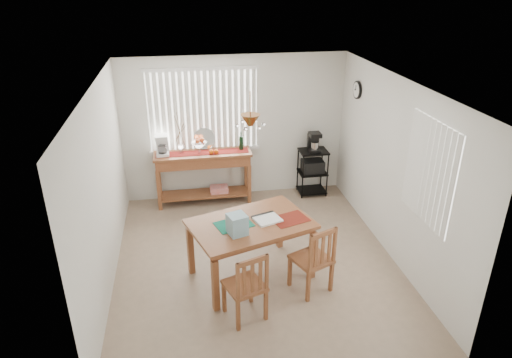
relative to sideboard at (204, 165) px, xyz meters
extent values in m
cube|color=#9D836A|center=(0.60, -1.99, -0.73)|extent=(4.00, 4.50, 0.01)
cube|color=silver|center=(0.60, 0.31, 0.58)|extent=(4.00, 0.10, 2.60)
cube|color=silver|center=(0.60, -4.29, 0.58)|extent=(4.00, 0.10, 2.60)
cube|color=silver|center=(-1.45, -1.99, 0.58)|extent=(0.10, 4.50, 2.60)
cube|color=silver|center=(2.65, -1.99, 0.58)|extent=(0.10, 4.50, 2.60)
cube|color=white|center=(0.60, -1.99, 1.93)|extent=(4.00, 4.50, 0.10)
cube|color=white|center=(0.05, 0.26, 0.93)|extent=(1.90, 0.01, 1.40)
cube|color=white|center=(-0.85, 0.25, 0.93)|extent=(0.07, 0.03, 1.40)
cube|color=white|center=(-0.74, 0.25, 0.93)|extent=(0.07, 0.03, 1.40)
cube|color=white|center=(-0.64, 0.25, 0.93)|extent=(0.07, 0.03, 1.40)
cube|color=white|center=(-0.53, 0.25, 0.93)|extent=(0.07, 0.03, 1.40)
cube|color=white|center=(-0.43, 0.25, 0.93)|extent=(0.07, 0.03, 1.40)
cube|color=white|center=(-0.32, 0.25, 0.93)|extent=(0.07, 0.03, 1.40)
cube|color=white|center=(-0.21, 0.25, 0.93)|extent=(0.07, 0.03, 1.40)
cube|color=white|center=(-0.11, 0.25, 0.93)|extent=(0.07, 0.03, 1.40)
cube|color=white|center=(0.00, 0.25, 0.93)|extent=(0.07, 0.03, 1.40)
cube|color=white|center=(0.10, 0.25, 0.93)|extent=(0.07, 0.03, 1.40)
cube|color=white|center=(0.21, 0.25, 0.93)|extent=(0.07, 0.03, 1.40)
cube|color=white|center=(0.31, 0.25, 0.93)|extent=(0.07, 0.03, 1.40)
cube|color=white|center=(0.42, 0.25, 0.93)|extent=(0.07, 0.03, 1.40)
cube|color=white|center=(0.52, 0.25, 0.93)|extent=(0.07, 0.03, 1.40)
cube|color=white|center=(0.63, 0.25, 0.93)|extent=(0.07, 0.03, 1.40)
cube|color=white|center=(0.74, 0.25, 0.93)|extent=(0.07, 0.03, 1.40)
cube|color=white|center=(0.84, 0.25, 0.93)|extent=(0.07, 0.03, 1.40)
cube|color=white|center=(0.95, 0.25, 0.93)|extent=(0.07, 0.03, 1.40)
cube|color=white|center=(0.05, 0.23, 0.20)|extent=(1.98, 0.06, 0.06)
cube|color=white|center=(0.05, 0.23, 1.66)|extent=(1.98, 0.06, 0.06)
cube|color=white|center=(2.59, -2.89, 0.93)|extent=(0.01, 1.10, 1.30)
cube|color=white|center=(2.58, -3.38, 0.93)|extent=(0.03, 0.07, 1.30)
cube|color=white|center=(2.58, -3.27, 0.93)|extent=(0.03, 0.07, 1.30)
cube|color=white|center=(2.58, -3.16, 0.93)|extent=(0.03, 0.07, 1.30)
cube|color=white|center=(2.58, -3.05, 0.93)|extent=(0.03, 0.07, 1.30)
cube|color=white|center=(2.58, -2.94, 0.93)|extent=(0.03, 0.07, 1.30)
cube|color=white|center=(2.58, -2.83, 0.93)|extent=(0.03, 0.07, 1.30)
cube|color=white|center=(2.58, -2.72, 0.93)|extent=(0.03, 0.07, 1.30)
cube|color=white|center=(2.58, -2.61, 0.93)|extent=(0.03, 0.07, 1.30)
cube|color=white|center=(2.58, -2.50, 0.93)|extent=(0.03, 0.07, 1.30)
cube|color=white|center=(2.58, -2.39, 0.93)|extent=(0.03, 0.07, 1.30)
cylinder|color=black|center=(2.57, -0.44, 1.36)|extent=(0.04, 0.30, 0.30)
cylinder|color=white|center=(2.55, -0.44, 1.36)|extent=(0.01, 0.25, 0.25)
cylinder|color=brown|center=(0.48, -2.34, 1.71)|extent=(0.01, 0.01, 0.34)
cone|color=brown|center=(0.48, -2.34, 1.53)|extent=(0.24, 0.24, 0.14)
sphere|color=white|center=(0.64, -2.34, 1.47)|extent=(0.05, 0.05, 0.05)
sphere|color=white|center=(0.56, -2.20, 1.47)|extent=(0.05, 0.05, 0.05)
sphere|color=white|center=(0.40, -2.20, 1.47)|extent=(0.05, 0.05, 0.05)
sphere|color=white|center=(0.32, -2.34, 1.47)|extent=(0.05, 0.05, 0.05)
sphere|color=white|center=(0.40, -2.48, 1.47)|extent=(0.05, 0.05, 0.05)
sphere|color=white|center=(0.56, -2.48, 1.47)|extent=(0.05, 0.05, 0.05)
cube|color=brown|center=(-0.01, 0.00, 0.22)|extent=(1.71, 0.48, 0.04)
cube|color=brown|center=(-0.01, 0.00, 0.10)|extent=(1.64, 0.44, 0.17)
cube|color=brown|center=(-0.81, -0.19, -0.35)|extent=(0.06, 0.06, 0.74)
cube|color=brown|center=(0.79, -0.19, -0.35)|extent=(0.06, 0.06, 0.74)
cube|color=brown|center=(-0.81, 0.19, -0.35)|extent=(0.06, 0.06, 0.74)
cube|color=brown|center=(0.79, 0.19, -0.35)|extent=(0.06, 0.06, 0.74)
cube|color=brown|center=(-0.01, 0.00, -0.56)|extent=(1.58, 0.42, 0.03)
cube|color=red|center=(0.26, 0.00, -0.49)|extent=(0.32, 0.23, 0.11)
cube|color=maroon|center=(-0.01, 0.00, 0.24)|extent=(1.62, 0.26, 0.01)
cube|color=white|center=(-0.69, 0.00, 0.27)|extent=(0.21, 0.26, 0.05)
cube|color=white|center=(-0.69, 0.09, 0.40)|extent=(0.21, 0.09, 0.32)
cube|color=white|center=(-0.69, -0.02, 0.58)|extent=(0.21, 0.23, 0.07)
cylinder|color=white|center=(-0.69, -0.03, 0.36)|extent=(0.14, 0.14, 0.14)
cylinder|color=white|center=(-0.06, -0.02, 0.29)|extent=(0.05, 0.05, 0.11)
cone|color=white|center=(-0.06, -0.02, 0.39)|extent=(0.28, 0.28, 0.10)
sphere|color=#B01A17|center=(-0.01, -0.02, 0.49)|extent=(0.09, 0.09, 0.09)
sphere|color=#B01A17|center=(-0.09, 0.02, 0.49)|extent=(0.09, 0.09, 0.09)
sphere|color=#B01A17|center=(-0.09, -0.07, 0.49)|extent=(0.09, 0.09, 0.09)
sphere|color=#DA520B|center=(0.14, -0.09, 0.28)|extent=(0.09, 0.09, 0.09)
sphere|color=#DA520B|center=(0.22, -0.09, 0.28)|extent=(0.09, 0.09, 0.09)
cylinder|color=silver|center=(0.04, 0.20, 0.43)|extent=(0.38, 0.10, 0.38)
cylinder|color=white|center=(-0.38, 0.05, 0.31)|extent=(0.09, 0.09, 0.15)
cylinder|color=#4C3823|center=(-0.38, 0.05, 0.63)|extent=(0.09, 0.04, 0.47)
cylinder|color=#4C3823|center=(-0.38, 0.05, 0.66)|extent=(0.15, 0.06, 0.52)
cylinder|color=#4C3823|center=(-0.38, 0.05, 0.60)|extent=(0.19, 0.08, 0.39)
cylinder|color=#4C3823|center=(-0.38, 0.05, 0.68)|extent=(0.06, 0.03, 0.59)
cylinder|color=#4C3823|center=(-0.38, 0.05, 0.59)|extent=(0.23, 0.11, 0.33)
cylinder|color=black|center=(0.68, 0.05, 0.36)|extent=(0.08, 0.08, 0.25)
cylinder|color=black|center=(0.68, 0.05, 0.53)|extent=(0.03, 0.03, 0.09)
cylinder|color=black|center=(1.78, -0.17, -0.29)|extent=(0.02, 0.02, 0.87)
cylinder|color=black|center=(2.25, -0.17, -0.29)|extent=(0.02, 0.02, 0.87)
cylinder|color=black|center=(1.78, 0.19, -0.29)|extent=(0.02, 0.02, 0.87)
cylinder|color=black|center=(2.25, 0.19, -0.29)|extent=(0.02, 0.02, 0.87)
cube|color=black|center=(2.02, 0.01, 0.13)|extent=(0.51, 0.41, 0.03)
cube|color=black|center=(2.02, 0.01, -0.29)|extent=(0.51, 0.41, 0.03)
cube|color=black|center=(2.02, 0.01, -0.66)|extent=(0.51, 0.41, 0.03)
cube|color=black|center=(2.02, 0.01, -0.16)|extent=(0.39, 0.31, 0.22)
cube|color=black|center=(2.02, -0.01, 0.17)|extent=(0.20, 0.25, 0.05)
cube|color=black|center=(2.02, 0.07, 0.30)|extent=(0.20, 0.08, 0.31)
cube|color=black|center=(2.02, -0.01, 0.47)|extent=(0.20, 0.22, 0.07)
cylinder|color=silver|center=(2.02, -0.02, 0.26)|extent=(0.13, 0.13, 0.13)
cube|color=brown|center=(0.48, -2.34, 0.09)|extent=(1.80, 1.44, 0.04)
cube|color=brown|center=(0.48, -2.34, 0.04)|extent=(1.66, 1.30, 0.07)
cube|color=brown|center=(-0.07, -2.97, -0.36)|extent=(0.10, 0.10, 0.73)
cube|color=brown|center=(1.29, -2.53, -0.36)|extent=(0.10, 0.10, 0.73)
cube|color=brown|center=(-0.34, -2.15, -0.36)|extent=(0.10, 0.10, 0.73)
cube|color=brown|center=(1.02, -1.70, -0.36)|extent=(0.10, 0.10, 0.73)
cube|color=#147057|center=(0.25, -2.35, 0.12)|extent=(0.55, 0.46, 0.01)
cube|color=maroon|center=(1.01, -2.34, 0.12)|extent=(0.55, 0.46, 0.01)
cube|color=white|center=(0.71, -2.32, 0.13)|extent=(0.40, 0.36, 0.03)
cube|color=black|center=(0.66, -2.18, 0.13)|extent=(0.33, 0.14, 0.03)
cube|color=#7DA7B6|center=(0.26, -2.58, 0.25)|extent=(0.28, 0.28, 0.27)
cube|color=brown|center=(0.27, -3.14, -0.27)|extent=(0.56, 0.56, 0.04)
cube|color=brown|center=(0.39, -2.90, -0.51)|extent=(0.05, 0.05, 0.43)
cube|color=brown|center=(0.03, -3.03, -0.51)|extent=(0.05, 0.05, 0.43)
cube|color=brown|center=(0.51, -3.26, -0.51)|extent=(0.05, 0.05, 0.43)
cube|color=brown|center=(0.16, -3.38, -0.51)|extent=(0.05, 0.05, 0.43)
cube|color=brown|center=(0.51, -3.27, -0.01)|extent=(0.05, 0.05, 0.48)
cube|color=brown|center=(0.16, -3.39, -0.01)|extent=(0.05, 0.05, 0.48)
cube|color=brown|center=(0.34, -3.33, 0.20)|extent=(0.38, 0.16, 0.06)
cube|color=brown|center=(0.44, -3.30, -0.04)|extent=(0.05, 0.03, 0.38)
cube|color=brown|center=(0.34, -3.33, -0.04)|extent=(0.05, 0.03, 0.38)
cube|color=brown|center=(0.24, -3.37, -0.04)|extent=(0.05, 0.03, 0.38)
cube|color=brown|center=(1.20, -2.76, -0.26)|extent=(0.60, 0.60, 0.04)
cube|color=brown|center=(1.31, -2.51, -0.50)|extent=(0.06, 0.06, 0.44)
cube|color=brown|center=(0.95, -2.66, -0.50)|extent=(0.06, 0.06, 0.44)
cube|color=brown|center=(1.46, -2.87, -0.50)|extent=(0.06, 0.06, 0.44)
cube|color=brown|center=(1.10, -3.02, -0.50)|extent=(0.06, 0.06, 0.44)
cube|color=brown|center=(1.46, -2.88, 0.01)|extent=(0.05, 0.05, 0.50)
cube|color=brown|center=(1.11, -3.03, 0.01)|extent=(0.05, 0.05, 0.50)
cube|color=brown|center=(1.29, -2.95, 0.23)|extent=(0.39, 0.19, 0.06)
cube|color=brown|center=(1.38, -2.91, -0.01)|extent=(0.05, 0.04, 0.40)
cube|color=brown|center=(1.29, -2.95, -0.01)|extent=(0.05, 0.04, 0.40)
cube|color=brown|center=(1.19, -2.99, -0.01)|extent=(0.05, 0.04, 0.40)
camera|label=1|loc=(-0.34, -7.53, 3.16)|focal=32.00mm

